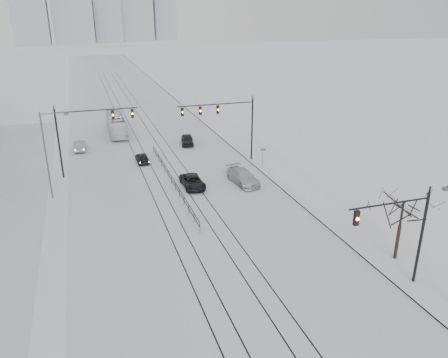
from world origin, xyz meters
TOP-DOWN VIEW (x-y plane):
  - road at (0.00, 60.00)m, footprint 22.00×260.00m
  - sidewalk_east at (13.50, 60.00)m, footprint 5.00×260.00m
  - curb at (11.05, 60.00)m, footprint 0.10×260.00m
  - tram_rails at (-0.00, 40.00)m, footprint 5.30×180.00m
  - traffic_mast_near at (10.79, 6.00)m, footprint 6.10×0.37m
  - traffic_mast_ne at (8.15, 34.99)m, footprint 9.60×0.37m
  - traffic_mast_nw at (-8.52, 36.00)m, footprint 9.10×0.37m
  - street_light_west at (-12.20, 30.00)m, footprint 2.73×0.25m
  - bare_tree at (13.20, 9.00)m, footprint 4.40×4.40m
  - median_fence at (0.00, 30.00)m, footprint 0.06×24.00m
  - street_sign at (11.80, 32.00)m, footprint 0.70×0.06m
  - sedan_sb_inner at (-2.00, 38.53)m, footprint 1.48×3.68m
  - sedan_sb_outer at (-9.44, 46.45)m, footprint 1.68×4.31m
  - sedan_nb_front at (2.00, 28.37)m, footprint 2.19×4.62m
  - sedan_nb_right at (7.64, 27.75)m, footprint 2.76×5.54m
  - sedan_nb_far at (5.31, 44.47)m, footprint 2.43×4.42m
  - box_truck at (-3.80, 53.67)m, footprint 2.57×10.79m

SIDE VIEW (x-z plane):
  - road at x=0.00m, z-range 0.00..0.02m
  - tram_rails at x=0.00m, z-range 0.02..0.03m
  - curb at x=11.05m, z-range 0.00..0.12m
  - sidewalk_east at x=13.50m, z-range 0.00..0.16m
  - median_fence at x=0.00m, z-range 0.03..1.03m
  - sedan_sb_inner at x=-2.00m, z-range 0.00..1.25m
  - sedan_nb_front at x=2.00m, z-range 0.00..1.27m
  - sedan_sb_outer at x=-9.44m, z-range 0.00..1.40m
  - sedan_nb_far at x=5.31m, z-range 0.00..1.43m
  - sedan_nb_right at x=7.64m, z-range 0.00..1.54m
  - box_truck at x=-3.80m, z-range 0.00..3.00m
  - street_sign at x=11.80m, z-range 0.41..2.81m
  - bare_tree at x=13.20m, z-range 1.44..7.54m
  - traffic_mast_near at x=10.79m, z-range 1.06..8.06m
  - street_light_west at x=-12.20m, z-range 0.71..9.71m
  - traffic_mast_nw at x=-8.52m, z-range 1.57..9.57m
  - traffic_mast_ne at x=8.15m, z-range 1.76..9.76m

